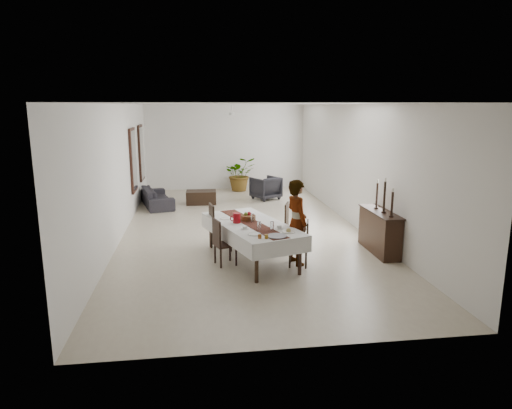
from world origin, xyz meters
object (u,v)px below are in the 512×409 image
object	(u,v)px
red_pitcher	(237,218)
sideboard_body	(379,232)
woman	(297,222)
dining_table_top	(251,225)
sofa	(157,197)

from	to	relation	value
red_pitcher	sideboard_body	size ratio (longest dim) A/B	0.14
red_pitcher	woman	distance (m)	1.24
dining_table_top	sideboard_body	distance (m)	2.87
dining_table_top	woman	xyz separation A→B (m)	(0.88, -0.34, 0.11)
woman	sideboard_body	world-z (taller)	woman
dining_table_top	sofa	distance (m)	6.04
dining_table_top	red_pitcher	distance (m)	0.33
red_pitcher	sofa	world-z (taller)	red_pitcher
sideboard_body	sofa	distance (m)	7.49
red_pitcher	dining_table_top	bearing A→B (deg)	-12.75
dining_table_top	sofa	world-z (taller)	dining_table_top
dining_table_top	woman	world-z (taller)	woman
sofa	dining_table_top	bearing A→B (deg)	-170.38
sofa	red_pitcher	bearing A→B (deg)	-172.79
dining_table_top	woman	distance (m)	0.95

